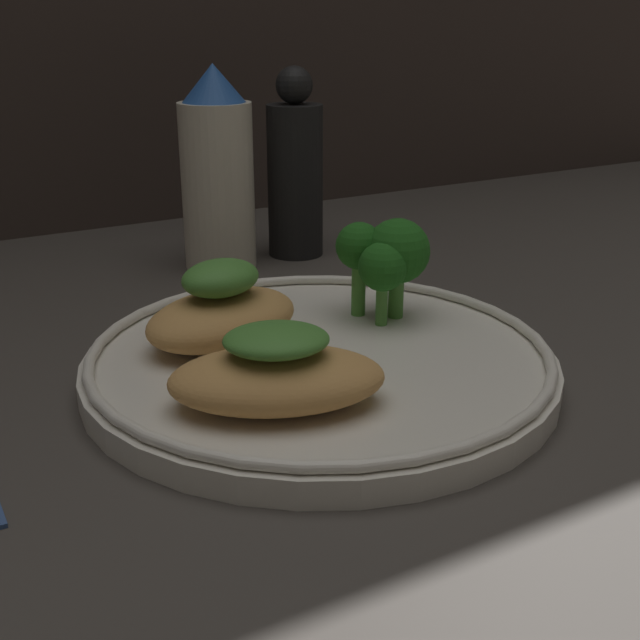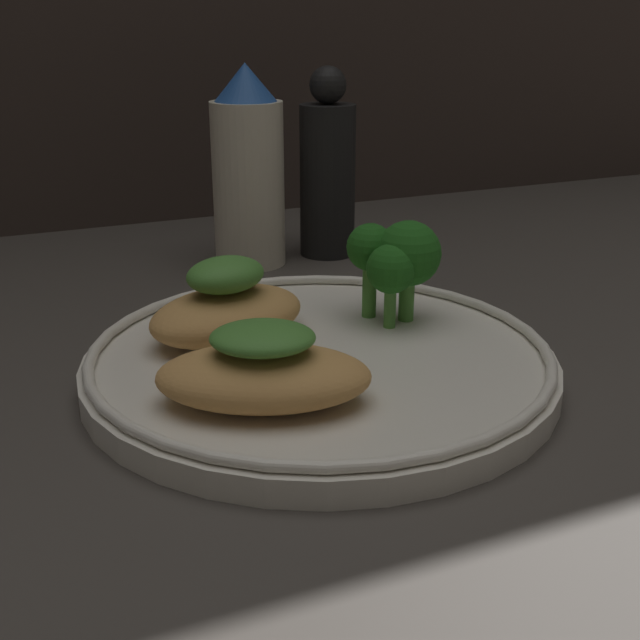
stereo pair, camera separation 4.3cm
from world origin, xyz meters
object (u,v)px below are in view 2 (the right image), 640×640
pepper_grinder (328,173)px  broccoli_bunch (396,258)px  plate (320,361)px  sauce_bottle (248,171)px

pepper_grinder → broccoli_bunch: bearing=-102.5°
plate → broccoli_bunch: 8.13cm
plate → broccoli_bunch: (6.18, 2.92, 4.39)cm
broccoli_bunch → pepper_grinder: 20.00cm
plate → sauce_bottle: sauce_bottle is taller
broccoli_bunch → pepper_grinder: pepper_grinder is taller
sauce_bottle → pepper_grinder: 6.84cm
broccoli_bunch → plate: bearing=-154.7°
pepper_grinder → sauce_bottle: bearing=180.0°
plate → sauce_bottle: 23.60cm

